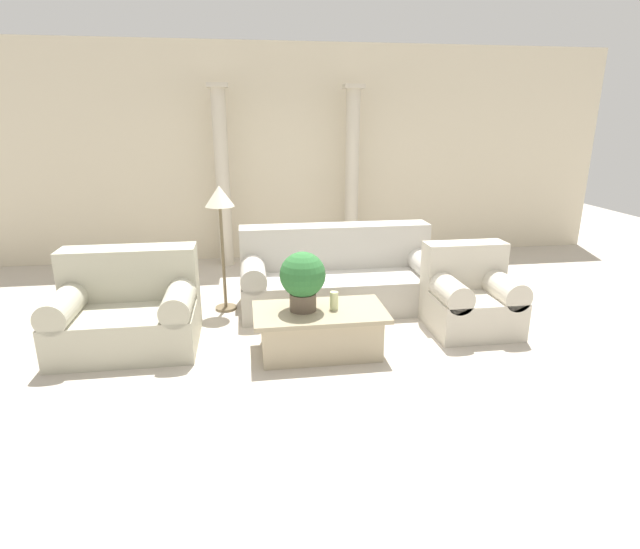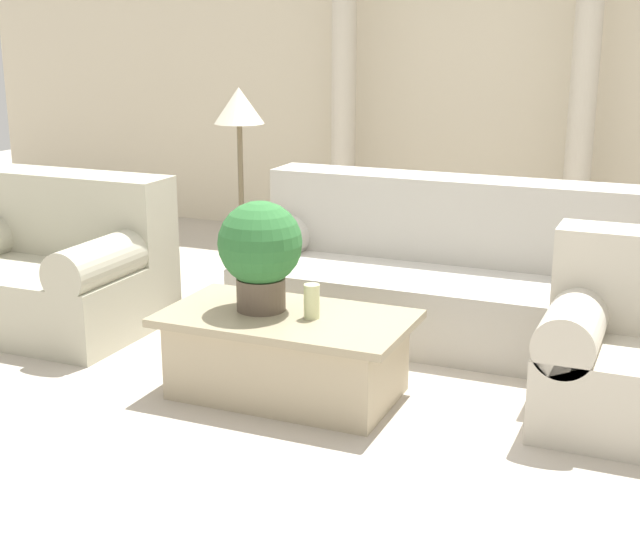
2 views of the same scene
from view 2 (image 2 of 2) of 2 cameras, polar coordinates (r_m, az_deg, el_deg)
name	(u,v)px [view 2 (image 2 of 2)]	position (r m, az deg, el deg)	size (l,w,h in m)	color
ground_plane	(349,364)	(4.96, 1.87, -5.73)	(16.00, 16.00, 0.00)	#BCB2A3
wall_back	(488,53)	(7.55, 10.68, 13.78)	(10.00, 0.06, 3.20)	beige
sofa_long	(436,274)	(5.43, 7.42, 0.03)	(2.28, 0.98, 0.92)	#B7B2A8
loveseat	(55,266)	(5.77, -16.62, 0.52)	(1.30, 0.98, 0.92)	#B6B29C
coffee_table	(287,354)	(4.49, -2.11, -5.09)	(1.24, 0.69, 0.43)	tan
potted_plant	(260,249)	(4.42, -3.85, 1.62)	(0.42, 0.42, 0.56)	brown
pillar_candle	(312,301)	(4.34, -0.54, -1.73)	(0.08, 0.08, 0.17)	beige
floor_lamp	(239,126)	(5.78, -5.18, 9.47)	(0.32, 0.32, 1.44)	brown
column_left	(344,87)	(7.50, 1.54, 11.93)	(0.29, 0.29, 2.60)	beige
column_right	(583,93)	(7.03, 16.50, 11.07)	(0.29, 0.29, 2.60)	beige
armchair	(640,349)	(4.40, 19.81, -4.50)	(0.87, 0.80, 0.88)	beige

